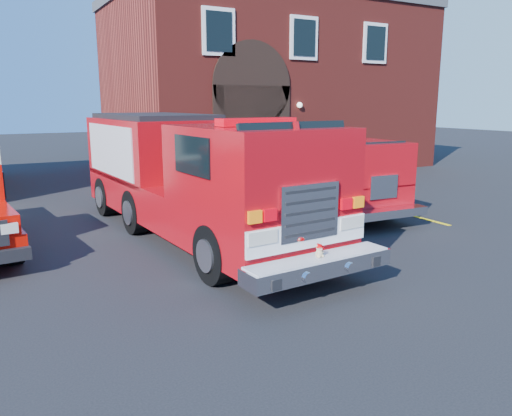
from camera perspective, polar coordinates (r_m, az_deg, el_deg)
ground at (r=11.09m, az=-3.03°, el=-5.45°), size 100.00×100.00×0.00m
parking_stripe_near at (r=15.66m, az=17.11°, el=-0.77°), size 0.12×3.00×0.01m
parking_stripe_mid at (r=17.82m, az=10.18°, el=1.08°), size 0.12×3.00×0.01m
parking_stripe_far at (r=20.19m, az=4.80°, el=2.50°), size 0.12×3.00×0.01m
fire_station at (r=27.17m, az=1.01°, el=13.97°), size 15.20×10.20×8.45m
fire_engine at (r=12.45m, az=-7.40°, el=3.80°), size 3.34×9.98×3.03m
secondary_truck at (r=16.33m, az=6.22°, el=4.92°), size 2.75×7.63×2.44m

